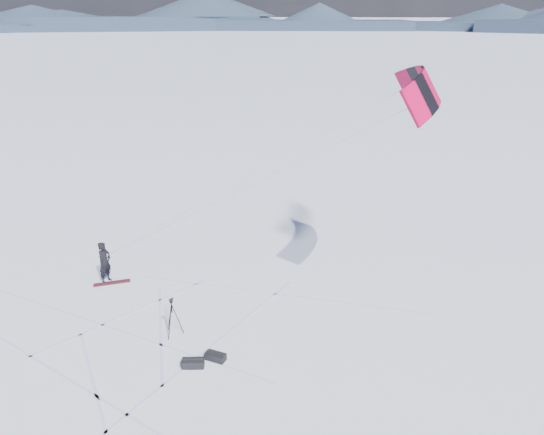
% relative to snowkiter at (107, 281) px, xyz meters
% --- Properties ---
extents(ground, '(1800.00, 1800.00, 0.00)m').
position_rel_snowkiter_xyz_m(ground, '(3.20, -2.48, 0.00)').
color(ground, white).
extents(horizon_hills, '(704.00, 705.94, 9.02)m').
position_rel_snowkiter_xyz_m(horizon_hills, '(3.20, -2.48, 3.74)').
color(horizon_hills, '#1A2839').
rests_on(horizon_hills, ground).
extents(snow_tracks, '(17.62, 10.25, 0.01)m').
position_rel_snowkiter_xyz_m(snow_tracks, '(3.53, -2.47, 0.00)').
color(snow_tracks, '#AFBDE4').
rests_on(snow_tracks, ground).
extents(snowkiter, '(0.58, 0.77, 1.93)m').
position_rel_snowkiter_xyz_m(snowkiter, '(0.00, 0.00, 0.00)').
color(snowkiter, black).
rests_on(snowkiter, ground).
extents(snowboard, '(1.54, 1.07, 0.04)m').
position_rel_snowkiter_xyz_m(snowboard, '(0.31, -0.12, 0.02)').
color(snowboard, maroon).
rests_on(snowboard, ground).
extents(tripod, '(0.71, 0.65, 1.54)m').
position_rel_snowkiter_xyz_m(tripod, '(4.60, -3.27, 0.99)').
color(tripod, black).
rests_on(tripod, ground).
extents(gear_bag_a, '(0.83, 0.53, 0.34)m').
position_rel_snowkiter_xyz_m(gear_bag_a, '(6.04, -4.98, 0.15)').
color(gear_bag_a, black).
rests_on(gear_bag_a, ground).
extents(gear_bag_b, '(0.78, 0.49, 0.33)m').
position_rel_snowkiter_xyz_m(gear_bag_b, '(6.67, -4.44, 0.14)').
color(gear_bag_b, black).
rests_on(gear_bag_b, ground).
extents(power_kite, '(13.96, 5.17, 8.49)m').
position_rel_snowkiter_xyz_m(power_kite, '(12.90, 0.53, 8.87)').
color(power_kite, '#AD0737').
rests_on(power_kite, ground).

